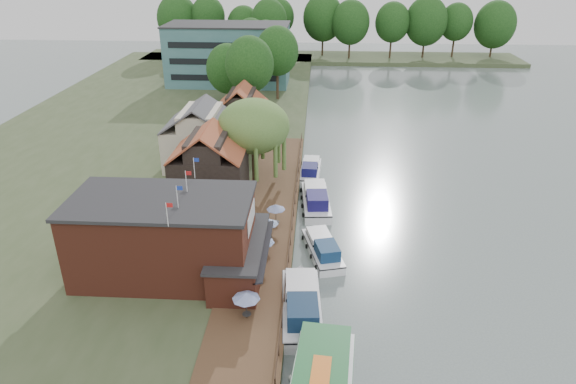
{
  "coord_description": "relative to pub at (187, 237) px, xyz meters",
  "views": [
    {
      "loc": [
        -2.96,
        -38.71,
        27.13
      ],
      "look_at": [
        -6.0,
        12.0,
        3.0
      ],
      "focal_mm": 32.0,
      "sensor_mm": 36.0,
      "label": 1
    }
  ],
  "objects": [
    {
      "name": "bank_tree_3",
      "position": [
        -0.74,
        78.3,
        2.47
      ],
      "size": [
        6.59,
        6.59,
        12.24
      ],
      "primitive_type": null,
      "color": "#143811",
      "rests_on": "land_bank"
    },
    {
      "name": "willow",
      "position": [
        3.5,
        20.0,
        1.56
      ],
      "size": [
        8.6,
        8.6,
        10.43
      ],
      "primitive_type": null,
      "color": "#476B2D",
      "rests_on": "land_bank"
    },
    {
      "name": "cruiser_1",
      "position": [
        11.85,
        5.1,
        -3.59
      ],
      "size": [
        5.04,
        9.37,
        2.13
      ],
      "primitive_type": null,
      "rotation": [
        0.0,
        0.0,
        0.26
      ],
      "color": "white",
      "rests_on": "ground"
    },
    {
      "name": "umbrella_1",
      "position": [
        5.89,
        -0.82,
        -2.36
      ],
      "size": [
        2.15,
        2.15,
        2.38
      ],
      "primitive_type": null,
      "color": "#1A4C92",
      "rests_on": "quay_deck"
    },
    {
      "name": "umbrella_3",
      "position": [
        6.5,
        5.84,
        -2.36
      ],
      "size": [
        2.03,
        2.03,
        2.38
      ],
      "primitive_type": null,
      "color": "navy",
      "rests_on": "quay_deck"
    },
    {
      "name": "land_bank",
      "position": [
        -16.0,
        36.0,
        -4.15
      ],
      "size": [
        50.0,
        140.0,
        1.0
      ],
      "primitive_type": "cube",
      "color": "#384728",
      "rests_on": "ground"
    },
    {
      "name": "bank_tree_1",
      "position": [
        -4.99,
        52.59,
        2.04
      ],
      "size": [
        7.68,
        7.68,
        11.38
      ],
      "primitive_type": null,
      "color": "#143811",
      "rests_on": "land_bank"
    },
    {
      "name": "umbrella_0",
      "position": [
        5.93,
        -6.04,
        -2.36
      ],
      "size": [
        2.19,
        2.19,
        2.38
      ],
      "primitive_type": null,
      "color": "navy",
      "rests_on": "quay_deck"
    },
    {
      "name": "cottage_b",
      "position": [
        -4.0,
        25.0,
        0.6
      ],
      "size": [
        9.6,
        8.6,
        8.5
      ],
      "primitive_type": null,
      "color": "beige",
      "rests_on": "land_bank"
    },
    {
      "name": "hotel_block",
      "position": [
        -8.0,
        71.0,
        2.5
      ],
      "size": [
        25.4,
        12.4,
        12.3
      ],
      "primitive_type": null,
      "color": "#38666B",
      "rests_on": "land_bank"
    },
    {
      "name": "cottage_a",
      "position": [
        -1.0,
        15.0,
        0.6
      ],
      "size": [
        8.6,
        7.6,
        8.5
      ],
      "primitive_type": null,
      "color": "black",
      "rests_on": "land_bank"
    },
    {
      "name": "cruiser_2",
      "position": [
        11.08,
        15.5,
        -3.39
      ],
      "size": [
        4.13,
        10.56,
        2.52
      ],
      "primitive_type": null,
      "rotation": [
        0.0,
        0.0,
        0.08
      ],
      "color": "white",
      "rests_on": "ground"
    },
    {
      "name": "bank_tree_4",
      "position": [
        -4.93,
        85.11,
        2.27
      ],
      "size": [
        7.34,
        7.34,
        11.85
      ],
      "primitive_type": null,
      "color": "#143811",
      "rests_on": "land_bank"
    },
    {
      "name": "cruiser_0",
      "position": [
        10.13,
        -4.02,
        -3.33
      ],
      "size": [
        4.21,
        10.95,
        2.64
      ],
      "primitive_type": null,
      "rotation": [
        0.0,
        0.0,
        0.07
      ],
      "color": "silver",
      "rests_on": "ground"
    },
    {
      "name": "bank_tree_5",
      "position": [
        -1.73,
        96.0,
        3.96
      ],
      "size": [
        8.96,
        8.96,
        15.21
      ],
      "primitive_type": null,
      "color": "#143811",
      "rests_on": "land_bank"
    },
    {
      "name": "bank_tree_0",
      "position": [
        0.12,
        43.26,
        3.41
      ],
      "size": [
        7.7,
        7.7,
        14.12
      ],
      "primitive_type": null,
      "color": "#143811",
      "rests_on": "land_bank"
    },
    {
      "name": "quay_deck",
      "position": [
        6.0,
        11.0,
        -3.6
      ],
      "size": [
        6.0,
        50.0,
        0.1
      ],
      "primitive_type": "cube",
      "color": "#47301E",
      "rests_on": "land_bank"
    },
    {
      "name": "pub",
      "position": [
        0.0,
        0.0,
        0.0
      ],
      "size": [
        20.0,
        11.0,
        7.3
      ],
      "primitive_type": null,
      "color": "maroon",
      "rests_on": "land_bank"
    },
    {
      "name": "cruiser_3",
      "position": [
        10.27,
        24.63,
        -3.59
      ],
      "size": [
        3.33,
        9.05,
        2.12
      ],
      "primitive_type": null,
      "rotation": [
        0.0,
        0.0,
        -0.05
      ],
      "color": "white",
      "rests_on": "ground"
    },
    {
      "name": "bank_tree_2",
      "position": [
        3.25,
        58.79,
        3.15
      ],
      "size": [
        7.92,
        7.92,
        13.61
      ],
      "primitive_type": null,
      "color": "#143811",
      "rests_on": "land_bank"
    },
    {
      "name": "quay_rail",
      "position": [
        8.7,
        11.5,
        -3.15
      ],
      "size": [
        0.2,
        49.0,
        1.0
      ],
      "primitive_type": null,
      "color": "black",
      "rests_on": "land_bank"
    },
    {
      "name": "umbrella_2",
      "position": [
        6.36,
        2.31,
        -2.36
      ],
      "size": [
        2.13,
        2.13,
        2.38
      ],
      "primitive_type": null,
      "color": "#1C439A",
      "rests_on": "quay_deck"
    },
    {
      "name": "swan",
      "position": [
        9.68,
        -11.11,
        -4.43
      ],
      "size": [
        0.44,
        0.44,
        0.44
      ],
      "primitive_type": "sphere",
      "color": "white",
      "rests_on": "ground"
    },
    {
      "name": "ground",
      "position": [
        14.0,
        1.0,
        -4.65
      ],
      "size": [
        260.0,
        260.0,
        0.0
      ],
      "primitive_type": "plane",
      "color": "slate",
      "rests_on": "ground"
    },
    {
      "name": "cottage_c",
      "position": [
        0.0,
        34.0,
        0.6
      ],
      "size": [
        7.6,
        7.6,
        8.5
      ],
      "primitive_type": null,
      "color": "black",
      "rests_on": "land_bank"
    },
    {
      "name": "umbrella_4",
      "position": [
        6.99,
        8.94,
        -2.36
      ],
      "size": [
        1.96,
        1.96,
        2.38
      ],
      "primitive_type": null,
      "color": "navy",
      "rests_on": "quay_deck"
    }
  ]
}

